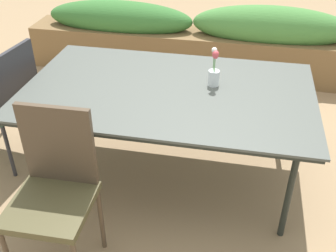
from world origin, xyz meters
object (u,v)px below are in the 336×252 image
(planter_box, at_px, (194,40))
(chair_end_left, at_px, (3,97))
(flower_vase, at_px, (214,72))
(dining_table, at_px, (168,94))
(chair_near_left, at_px, (54,186))

(planter_box, bearing_deg, chair_end_left, -122.69)
(chair_end_left, distance_m, flower_vase, 1.52)
(dining_table, relative_size, chair_near_left, 1.95)
(flower_vase, bearing_deg, chair_end_left, -175.47)
(chair_near_left, distance_m, planter_box, 2.64)
(dining_table, distance_m, planter_box, 1.79)
(chair_end_left, bearing_deg, dining_table, -82.94)
(flower_vase, bearing_deg, chair_near_left, -126.14)
(chair_end_left, xyz_separation_m, flower_vase, (1.49, 0.12, 0.29))
(chair_end_left, height_order, planter_box, chair_end_left)
(dining_table, height_order, chair_near_left, chair_near_left)
(chair_end_left, bearing_deg, flower_vase, -78.84)
(dining_table, relative_size, chair_end_left, 2.09)
(planter_box, bearing_deg, chair_near_left, -97.50)
(dining_table, bearing_deg, flower_vase, 21.25)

